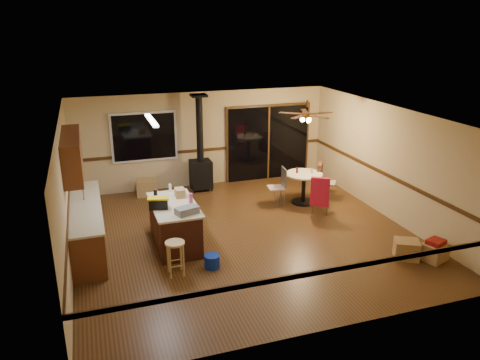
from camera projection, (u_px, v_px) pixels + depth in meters
name	position (u px, v px, depth m)	size (l,w,h in m)	color
floor	(244.00, 235.00, 10.09)	(7.00, 7.00, 0.00)	#4E2F15
ceiling	(245.00, 115.00, 9.25)	(7.00, 7.00, 0.00)	silver
wall_back	(203.00, 139.00, 12.82)	(7.00, 7.00, 0.00)	tan
wall_front	(326.00, 253.00, 6.53)	(7.00, 7.00, 0.00)	tan
wall_left	(65.00, 196.00, 8.63)	(7.00, 7.00, 0.00)	tan
wall_right	(389.00, 162.00, 10.72)	(7.00, 7.00, 0.00)	tan
chair_rail	(245.00, 191.00, 9.77)	(7.00, 7.00, 0.08)	#402710
window	(144.00, 137.00, 12.23)	(1.72, 0.10, 1.32)	black
sliding_door	(268.00, 143.00, 13.42)	(2.52, 0.10, 2.10)	black
lower_cabinets	(87.00, 227.00, 9.45)	(0.60, 3.00, 0.86)	brown
countertop	(84.00, 206.00, 9.30)	(0.64, 3.04, 0.04)	beige
upper_cabinets	(72.00, 155.00, 9.11)	(0.35, 2.00, 0.80)	brown
kitchen_island	(175.00, 224.00, 9.50)	(0.88, 1.68, 0.90)	#39180E
wood_stove	(201.00, 164.00, 12.54)	(0.55, 0.50, 2.52)	black
ceiling_fan	(307.00, 116.00, 11.16)	(0.24, 0.24, 0.55)	brown
fluorescent_strip	(151.00, 120.00, 9.00)	(0.10, 1.20, 0.04)	white
toolbox_grey	(187.00, 210.00, 8.86)	(0.43, 0.24, 0.13)	slate
toolbox_black	(159.00, 204.00, 9.10)	(0.36, 0.19, 0.20)	black
toolbox_yellow_lid	(158.00, 198.00, 9.06)	(0.41, 0.22, 0.03)	gold
box_on_island	(180.00, 193.00, 9.72)	(0.19, 0.26, 0.18)	#A47D49
bottle_dark	(156.00, 196.00, 9.40)	(0.08, 0.08, 0.27)	black
bottle_pink	(191.00, 199.00, 9.27)	(0.08, 0.08, 0.24)	#D84C8C
bottle_white	(170.00, 188.00, 9.99)	(0.06, 0.06, 0.18)	white
bar_stool	(176.00, 258.00, 8.41)	(0.35, 0.35, 0.65)	tan
blue_bucket	(212.00, 261.00, 8.72)	(0.30, 0.30, 0.25)	#0C2DB1
dining_table	(304.00, 183.00, 11.70)	(0.92, 0.92, 0.78)	black
glass_red	(297.00, 170.00, 11.64)	(0.06, 0.06, 0.15)	#590C14
glass_cream	(312.00, 171.00, 11.61)	(0.05, 0.05, 0.13)	beige
chair_left	(280.00, 182.00, 11.58)	(0.46, 0.45, 0.51)	tan
chair_near	(320.00, 192.00, 10.91)	(0.60, 0.61, 0.70)	tan
chair_right	(321.00, 176.00, 11.98)	(0.62, 0.61, 0.70)	tan
box_under_window	(147.00, 187.00, 12.32)	(0.54, 0.43, 0.43)	#A47D49
box_corner_a	(434.00, 252.00, 8.96)	(0.45, 0.38, 0.34)	#A47D49
box_corner_b	(406.00, 249.00, 9.04)	(0.45, 0.39, 0.37)	#A47D49
box_small_red	(436.00, 242.00, 8.90)	(0.33, 0.27, 0.09)	maroon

